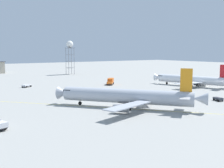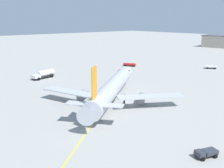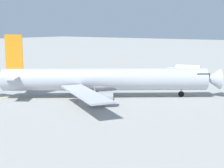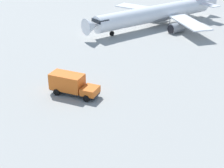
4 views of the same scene
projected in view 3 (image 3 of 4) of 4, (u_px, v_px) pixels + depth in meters
The scene contains 4 objects.
ground_plane at pixel (100, 100), 61.83m from camera, with size 600.00×600.00×0.00m, color #9E9E99.
airliner_main at pixel (102, 80), 64.02m from camera, with size 30.64×37.74×11.90m.
fuel_tanker_truck at pixel (185, 69), 94.10m from camera, with size 4.69×9.45×2.87m.
taxiway_centreline at pixel (106, 96), 65.72m from camera, with size 87.74×107.65×0.01m.
Camera 3 is at (47.69, 37.23, 13.29)m, focal length 54.20 mm.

